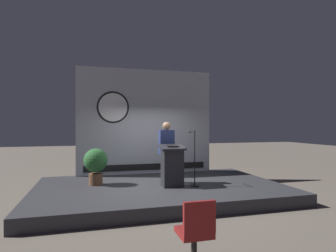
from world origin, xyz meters
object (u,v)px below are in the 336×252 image
object	(u,v)px
speaker_person	(166,152)
microphone_stand	(194,166)
podium	(172,166)
potted_plant	(96,163)
audience_chair_left	(196,228)

from	to	relation	value
speaker_person	microphone_stand	xyz separation A→B (m)	(0.58, -0.58, -0.34)
podium	potted_plant	world-z (taller)	podium
speaker_person	podium	bearing A→B (deg)	-87.52
podium	potted_plant	xyz separation A→B (m)	(-1.90, 0.74, 0.05)
potted_plant	microphone_stand	bearing A→B (deg)	-18.72
podium	audience_chair_left	size ratio (longest dim) A/B	1.22
audience_chair_left	potted_plant	bearing A→B (deg)	106.22
microphone_stand	potted_plant	size ratio (longest dim) A/B	1.51
speaker_person	potted_plant	xyz separation A→B (m)	(-1.88, 0.26, -0.27)
microphone_stand	potted_plant	xyz separation A→B (m)	(-2.46, 0.84, 0.07)
speaker_person	potted_plant	world-z (taller)	speaker_person
microphone_stand	audience_chair_left	bearing A→B (deg)	-110.43
podium	speaker_person	world-z (taller)	speaker_person
audience_chair_left	speaker_person	bearing A→B (deg)	80.41
podium	microphone_stand	bearing A→B (deg)	-9.78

